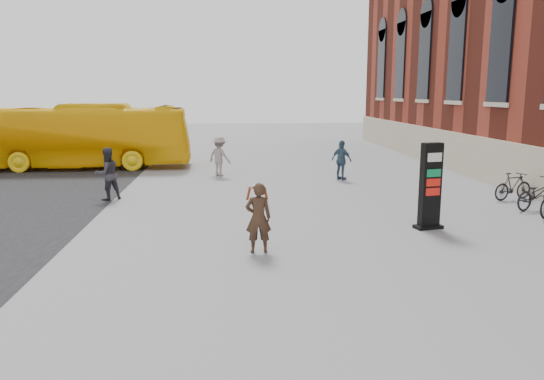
{
  "coord_description": "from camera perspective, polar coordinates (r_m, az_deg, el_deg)",
  "views": [
    {
      "loc": [
        -1.08,
        -12.2,
        3.65
      ],
      "look_at": [
        -0.01,
        0.53,
        1.27
      ],
      "focal_mm": 35.0,
      "sensor_mm": 36.0,
      "label": 1
    }
  ],
  "objects": [
    {
      "name": "ground",
      "position": [
        12.78,
        0.24,
        -6.05
      ],
      "size": [
        100.0,
        100.0,
        0.0
      ],
      "primitive_type": "plane",
      "color": "#9E9EA3"
    },
    {
      "name": "pedestrian_b",
      "position": [
        23.32,
        -5.66,
        3.64
      ],
      "size": [
        1.28,
        1.2,
        1.74
      ],
      "primitive_type": "imported",
      "rotation": [
        0.0,
        0.0,
        2.48
      ],
      "color": "gray",
      "rests_on": "ground"
    },
    {
      "name": "info_pylon",
      "position": [
        14.77,
        16.66,
        0.4
      ],
      "size": [
        0.81,
        0.52,
        2.33
      ],
      "rotation": [
        0.0,
        0.0,
        0.22
      ],
      "color": "black",
      "rests_on": "ground"
    },
    {
      "name": "bus",
      "position": [
        27.2,
        -20.66,
        5.43
      ],
      "size": [
        11.16,
        2.88,
        3.09
      ],
      "primitive_type": "imported",
      "rotation": [
        0.0,
        0.0,
        1.6
      ],
      "color": "yellow",
      "rests_on": "road"
    },
    {
      "name": "woman",
      "position": [
        12.09,
        -1.49,
        -2.91
      ],
      "size": [
        0.62,
        0.57,
        1.63
      ],
      "rotation": [
        0.0,
        0.0,
        3.18
      ],
      "color": "black",
      "rests_on": "ground"
    },
    {
      "name": "pedestrian_c",
      "position": [
        22.36,
        7.5,
        3.2
      ],
      "size": [
        0.96,
        0.98,
        1.65
      ],
      "primitive_type": "imported",
      "rotation": [
        0.0,
        0.0,
        2.32
      ],
      "color": "#395367",
      "rests_on": "ground"
    },
    {
      "name": "pedestrian_a",
      "position": [
        18.86,
        -17.3,
        1.66
      ],
      "size": [
        1.1,
        1.07,
        1.79
      ],
      "primitive_type": "imported",
      "rotation": [
        0.0,
        0.0,
        3.79
      ],
      "color": "#323037",
      "rests_on": "ground"
    },
    {
      "name": "bike_7",
      "position": [
        19.82,
        24.5,
        0.37
      ],
      "size": [
        1.65,
        0.89,
        0.96
      ],
      "primitive_type": "imported",
      "rotation": [
        0.0,
        0.0,
        1.87
      ],
      "color": "black",
      "rests_on": "ground"
    },
    {
      "name": "bike_6",
      "position": [
        18.59,
        26.66,
        -0.36
      ],
      "size": [
        2.0,
        1.36,
        0.99
      ],
      "primitive_type": "imported",
      "rotation": [
        0.0,
        0.0,
        1.98
      ],
      "color": "black",
      "rests_on": "ground"
    }
  ]
}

